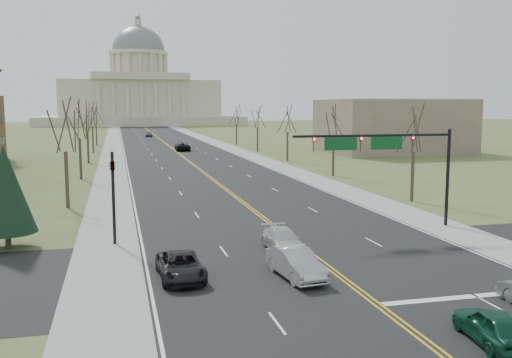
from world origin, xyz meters
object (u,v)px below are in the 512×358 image
car_far_nb (183,146)px  signal_left (113,187)px  car_sb_outer_lead (181,266)px  car_sb_inner_lead (296,263)px  signal_mast (386,150)px  car_far_sb (149,134)px  car_nb_inner_lead (494,326)px  car_sb_inner_second (283,240)px

car_far_nb → signal_left: bearing=82.8°
signal_left → car_sb_outer_lead: size_ratio=1.26×
car_sb_outer_lead → car_far_nb: 84.58m
car_sb_inner_lead → car_far_nb: car_far_nb is taller
signal_mast → car_far_nb: size_ratio=2.03×
car_far_nb → car_far_sb: (-3.69, 51.63, -0.07)m
car_sb_inner_lead → car_sb_outer_lead: car_sb_inner_lead is taller
signal_left → car_nb_inner_lead: size_ratio=1.47×
signal_mast → car_nb_inner_lead: signal_mast is taller
car_nb_inner_lead → car_sb_inner_second: bearing=-69.4°
signal_left → car_sb_outer_lead: 9.60m
car_far_sb → signal_mast: bearing=-78.5°
car_sb_outer_lead → car_nb_inner_lead: bearing=-48.2°
signal_left → car_sb_outer_lead: bearing=-68.6°
car_nb_inner_lead → car_far_nb: bearing=-82.7°
signal_mast → car_far_sb: 127.65m
signal_left → car_far_sb: bearing=85.8°
car_sb_inner_lead → car_far_nb: size_ratio=0.78×
signal_left → car_sb_inner_second: (10.08, -4.24, -3.03)m
signal_left → car_nb_inner_lead: 24.03m
car_sb_outer_lead → signal_left: bearing=109.3°
car_nb_inner_lead → car_far_sb: bearing=-81.5°
car_nb_inner_lead → car_sb_outer_lead: car_nb_inner_lead is taller
signal_mast → car_far_nb: (-5.98, 75.56, -4.92)m
signal_left → car_far_nb: signal_left is taller
car_sb_inner_lead → car_far_sb: bearing=82.7°
signal_mast → signal_left: signal_mast is taller
car_sb_outer_lead → car_far_sb: car_far_sb is taller
signal_mast → car_far_sb: (-9.67, 127.18, -4.99)m
car_sb_inner_lead → car_far_nb: bearing=80.2°
signal_mast → car_sb_outer_lead: 18.49m
car_sb_inner_second → signal_mast: bearing=25.3°
car_sb_inner_lead → car_far_nb: 85.38m
signal_mast → car_far_nb: signal_mast is taller
car_sb_inner_lead → car_far_sb: 136.92m
car_sb_inner_second → car_far_nb: size_ratio=0.77×
car_far_nb → signal_mast: bearing=97.0°
car_far_nb → car_sb_inner_lead: bearing=90.0°
signal_left → car_far_nb: 76.71m
signal_left → car_far_sb: (9.28, 127.18, -2.94)m
signal_mast → car_far_nb: 75.95m
car_sb_outer_lead → car_far_sb: 135.79m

